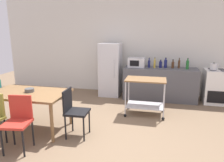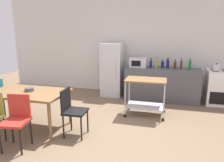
{
  "view_description": "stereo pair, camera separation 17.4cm",
  "coord_description": "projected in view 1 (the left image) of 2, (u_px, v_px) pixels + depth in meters",
  "views": [
    {
      "loc": [
        0.89,
        -3.35,
        1.92
      ],
      "look_at": [
        -0.16,
        1.2,
        0.8
      ],
      "focal_mm": 34.14,
      "sensor_mm": 36.0,
      "label": 1
    },
    {
      "loc": [
        1.06,
        -3.3,
        1.92
      ],
      "look_at": [
        -0.16,
        1.2,
        0.8
      ],
      "focal_mm": 34.14,
      "sensor_mm": 36.0,
      "label": 2
    }
  ],
  "objects": [
    {
      "name": "stove_oven",
      "position": [
        215.0,
        87.0,
        5.68
      ],
      "size": [
        0.6,
        0.61,
        0.92
      ],
      "color": "white",
      "rests_on": "ground_plane"
    },
    {
      "name": "dining_table",
      "position": [
        28.0,
        96.0,
        4.11
      ],
      "size": [
        1.5,
        0.9,
        0.75
      ],
      "color": "brown",
      "rests_on": "ground_plane"
    },
    {
      "name": "kitchen_cart",
      "position": [
        145.0,
        91.0,
        4.85
      ],
      "size": [
        0.91,
        0.57,
        0.85
      ],
      "color": "brown",
      "rests_on": "ground_plane"
    },
    {
      "name": "bottle_soda",
      "position": [
        187.0,
        65.0,
        5.67
      ],
      "size": [
        0.08,
        0.08,
        0.29
      ],
      "color": "#1E6628",
      "rests_on": "kitchen_counter"
    },
    {
      "name": "refrigerator",
      "position": [
        110.0,
        70.0,
        6.31
      ],
      "size": [
        0.6,
        0.63,
        1.55
      ],
      "color": "silver",
      "rests_on": "ground_plane"
    },
    {
      "name": "bottle_sparkling_water",
      "position": [
        149.0,
        64.0,
        5.93
      ],
      "size": [
        0.07,
        0.07,
        0.27
      ],
      "color": "navy",
      "rests_on": "kitchen_counter"
    },
    {
      "name": "bottle_wine",
      "position": [
        155.0,
        64.0,
        5.84
      ],
      "size": [
        0.06,
        0.06,
        0.29
      ],
      "color": "gold",
      "rests_on": "kitchen_counter"
    },
    {
      "name": "bottle_vinegar",
      "position": [
        179.0,
        64.0,
        5.82
      ],
      "size": [
        0.06,
        0.06,
        0.28
      ],
      "color": "#4C2D19",
      "rests_on": "kitchen_counter"
    },
    {
      "name": "kettle",
      "position": [
        214.0,
        67.0,
        5.48
      ],
      "size": [
        0.24,
        0.17,
        0.19
      ],
      "color": "silver",
      "rests_on": "stove_oven"
    },
    {
      "name": "kitchen_counter",
      "position": [
        160.0,
        84.0,
        5.98
      ],
      "size": [
        2.0,
        0.64,
        0.9
      ],
      "primitive_type": "cube",
      "color": "#4C4C51",
      "rests_on": "ground_plane"
    },
    {
      "name": "bottle_olive_oil",
      "position": [
        173.0,
        65.0,
        5.84
      ],
      "size": [
        0.07,
        0.07,
        0.24
      ],
      "color": "#4C2D19",
      "rests_on": "kitchen_counter"
    },
    {
      "name": "bottle_soy_sauce",
      "position": [
        161.0,
        64.0,
        5.91
      ],
      "size": [
        0.08,
        0.08,
        0.22
      ],
      "color": "navy",
      "rests_on": "kitchen_counter"
    },
    {
      "name": "bottle_sesame_oil",
      "position": [
        166.0,
        64.0,
        5.88
      ],
      "size": [
        0.08,
        0.08,
        0.28
      ],
      "color": "navy",
      "rests_on": "kitchen_counter"
    },
    {
      "name": "back_wall",
      "position": [
        132.0,
        46.0,
        6.51
      ],
      "size": [
        8.4,
        0.12,
        2.9
      ],
      "primitive_type": "cube",
      "color": "silver",
      "rests_on": "ground_plane"
    },
    {
      "name": "chair_red",
      "position": [
        18.0,
        119.0,
        3.43
      ],
      "size": [
        0.46,
        0.46,
        0.89
      ],
      "rotation": [
        0.0,
        0.0,
        0.15
      ],
      "color": "#B72D23",
      "rests_on": "ground_plane"
    },
    {
      "name": "ground_plane",
      "position": [
        105.0,
        140.0,
        3.81
      ],
      "size": [
        12.0,
        12.0,
        0.0
      ],
      "primitive_type": "plane",
      "color": "brown"
    },
    {
      "name": "chair_black",
      "position": [
        74.0,
        109.0,
        3.86
      ],
      "size": [
        0.42,
        0.42,
        0.89
      ],
      "rotation": [
        0.0,
        0.0,
        1.61
      ],
      "color": "black",
      "rests_on": "ground_plane"
    },
    {
      "name": "microwave",
      "position": [
        137.0,
        62.0,
        6.0
      ],
      "size": [
        0.46,
        0.35,
        0.26
      ],
      "color": "silver",
      "rests_on": "kitchen_counter"
    },
    {
      "name": "fruit_bowl",
      "position": [
        29.0,
        90.0,
        4.13
      ],
      "size": [
        0.18,
        0.18,
        0.07
      ],
      "primitive_type": "cylinder",
      "color": "#4C4C4C",
      "rests_on": "dining_table"
    }
  ]
}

